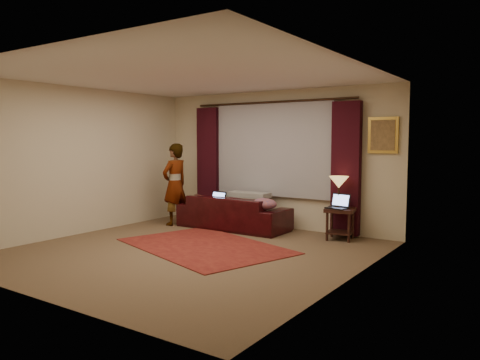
{
  "coord_description": "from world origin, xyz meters",
  "views": [
    {
      "loc": [
        4.49,
        -5.28,
        1.67
      ],
      "look_at": [
        0.1,
        1.2,
        1.0
      ],
      "focal_mm": 35.0,
      "sensor_mm": 36.0,
      "label": 1
    }
  ],
  "objects_px": {
    "sofa": "(233,206)",
    "end_table": "(340,224)",
    "laptop_sofa": "(214,199)",
    "person": "(175,184)",
    "laptop_table": "(337,201)",
    "tiffany_lamp": "(339,192)"
  },
  "relations": [
    {
      "from": "sofa",
      "to": "end_table",
      "type": "relative_size",
      "value": 3.99
    },
    {
      "from": "laptop_sofa",
      "to": "person",
      "type": "xyz_separation_m",
      "value": [
        -0.86,
        -0.12,
        0.24
      ]
    },
    {
      "from": "person",
      "to": "laptop_sofa",
      "type": "bearing_deg",
      "value": 103.73
    },
    {
      "from": "laptop_table",
      "to": "tiffany_lamp",
      "type": "bearing_deg",
      "value": 111.7
    },
    {
      "from": "tiffany_lamp",
      "to": "laptop_table",
      "type": "height_order",
      "value": "tiffany_lamp"
    },
    {
      "from": "end_table",
      "to": "tiffany_lamp",
      "type": "distance_m",
      "value": 0.54
    },
    {
      "from": "laptop_sofa",
      "to": "end_table",
      "type": "height_order",
      "value": "laptop_sofa"
    },
    {
      "from": "end_table",
      "to": "tiffany_lamp",
      "type": "relative_size",
      "value": 1.02
    },
    {
      "from": "sofa",
      "to": "end_table",
      "type": "distance_m",
      "value": 2.06
    },
    {
      "from": "sofa",
      "to": "tiffany_lamp",
      "type": "height_order",
      "value": "tiffany_lamp"
    },
    {
      "from": "laptop_table",
      "to": "person",
      "type": "bearing_deg",
      "value": -163.92
    },
    {
      "from": "laptop_sofa",
      "to": "end_table",
      "type": "bearing_deg",
      "value": 17.71
    },
    {
      "from": "laptop_sofa",
      "to": "end_table",
      "type": "distance_m",
      "value": 2.41
    },
    {
      "from": "tiffany_lamp",
      "to": "sofa",
      "type": "bearing_deg",
      "value": -172.56
    },
    {
      "from": "tiffany_lamp",
      "to": "person",
      "type": "relative_size",
      "value": 0.33
    },
    {
      "from": "sofa",
      "to": "laptop_table",
      "type": "relative_size",
      "value": 5.83
    },
    {
      "from": "sofa",
      "to": "person",
      "type": "bearing_deg",
      "value": 14.62
    },
    {
      "from": "sofa",
      "to": "laptop_table",
      "type": "distance_m",
      "value": 2.04
    },
    {
      "from": "sofa",
      "to": "laptop_table",
      "type": "height_order",
      "value": "sofa"
    },
    {
      "from": "sofa",
      "to": "tiffany_lamp",
      "type": "xyz_separation_m",
      "value": [
        1.98,
        0.26,
        0.37
      ]
    },
    {
      "from": "laptop_sofa",
      "to": "sofa",
      "type": "bearing_deg",
      "value": 38.66
    },
    {
      "from": "tiffany_lamp",
      "to": "laptop_table",
      "type": "bearing_deg",
      "value": -76.9
    }
  ]
}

